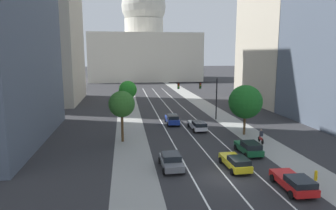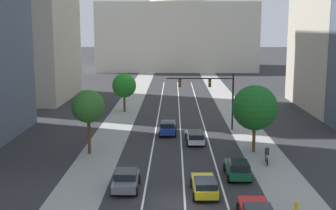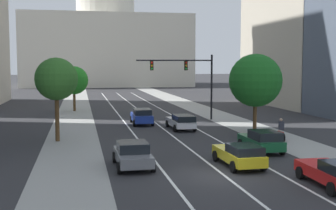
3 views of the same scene
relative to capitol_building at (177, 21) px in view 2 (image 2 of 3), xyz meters
name	(u,v)px [view 2 (image 2 of 3)]	position (x,y,z in m)	size (l,w,h in m)	color
ground_plane	(179,105)	(0.00, -64.34, -13.91)	(400.00, 400.00, 0.00)	#2B2B2D
sidewalk_left	(125,111)	(-8.01, -69.34, -13.90)	(4.06, 130.00, 0.01)	gray
sidewalk_right	(234,111)	(8.01, -69.34, -13.90)	(4.06, 130.00, 0.01)	gray
lane_stripe_left	(156,126)	(-2.99, -79.34, -13.89)	(0.16, 90.00, 0.01)	white
lane_stripe_center	(180,126)	(0.00, -79.34, -13.89)	(0.16, 90.00, 0.01)	white
lane_stripe_right	(204,126)	(2.99, -79.34, -13.89)	(0.16, 90.00, 0.01)	white
capitol_building	(177,21)	(0.00, 0.00, 0.00)	(43.78, 29.33, 40.33)	beige
car_gray	(126,180)	(-4.48, -101.48, -13.16)	(2.09, 4.21, 1.44)	slate
car_white	(195,137)	(1.50, -87.69, -13.16)	(2.01, 4.84, 1.40)	silver
car_green	(237,169)	(4.48, -98.71, -13.13)	(1.96, 4.24, 1.48)	#14512D
car_yellow	(205,185)	(1.50, -102.59, -13.18)	(2.02, 4.43, 1.37)	yellow
car_blue	(168,127)	(-1.50, -83.52, -13.10)	(2.00, 4.53, 1.54)	#1E389E
traffic_signal_mast	(212,90)	(3.77, -81.08, -9.04)	(8.08, 0.39, 6.84)	black
fire_hydrant	(296,207)	(7.42, -106.02, -13.44)	(0.26, 0.35, 0.91)	yellow
cyclist	(267,155)	(7.67, -94.90, -13.05)	(0.38, 1.70, 1.72)	black
street_tree_near_left	(124,86)	(-8.05, -69.57, -10.07)	(3.50, 3.50, 5.60)	#51381E
street_tree_mid_right	(255,108)	(7.19, -90.83, -9.43)	(4.48, 4.48, 6.72)	#51381E
street_tree_mid_left	(88,107)	(-9.09, -91.78, -9.20)	(3.22, 3.22, 6.35)	#51381E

